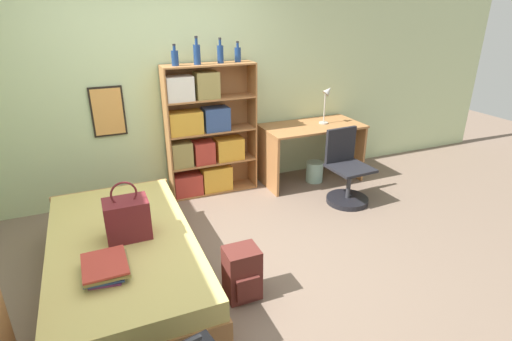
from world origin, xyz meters
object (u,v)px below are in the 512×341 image
Objects in this scene: bottle_green at (175,57)px; bottle_blue at (238,54)px; desk_chair at (346,180)px; book_stack_on_bed at (105,268)px; backpack at (242,273)px; waste_bin at (314,172)px; bookcase at (204,137)px; bed at (125,261)px; bottle_clear at (220,53)px; desk_lamp at (327,97)px; bottle_brown at (197,54)px; handbag at (127,218)px; desk at (311,142)px.

bottle_blue reaches higher than bottle_green.
desk_chair is (0.98, -0.89, -1.36)m from bottle_blue.
book_stack_on_bed is at bearing -117.33° from bottle_green.
backpack reaches higher than waste_bin.
book_stack_on_bed is 0.23× the size of bookcase.
bottle_blue is at bearing 43.33° from bed.
bottle_clear is 0.64× the size of backpack.
backpack is at bearing -135.79° from desk_lamp.
bottle_brown is 0.27m from bottle_clear.
handbag is 0.99m from backpack.
book_stack_on_bed is 1.61× the size of bottle_green.
bookcase is 3.19× the size of desk_lamp.
bottle_brown reaches higher than bottle_clear.
handbag is at bearing -166.41° from desk_chair.
bed is 7.52× the size of bottle_clear.
desk is at bearing -176.87° from desk_lamp.
bottle_green is at bearing 153.23° from desk_chair.
handbag is 2.05m from bottle_brown.
bottle_blue reaches higher than bookcase.
bottle_clear is 1.92m from waste_bin.
book_stack_on_bed is at bearing -148.22° from desk_lamp.
bottle_green is 0.24m from bottle_brown.
handbag is at bearing -117.86° from bottle_green.
bookcase is at bearing 37.26° from bottle_brown.
bed is 9.05× the size of bottle_blue.
bookcase reaches higher than desk_lamp.
book_stack_on_bed is at bearing -159.02° from desk_chair.
bookcase is 0.97m from bottle_clear.
bottle_green reaches higher than desk_lamp.
book_stack_on_bed is at bearing -131.52° from bottle_blue.
book_stack_on_bed is at bearing 177.00° from backpack.
handbag is at bearing -153.17° from waste_bin.
bookcase is 1.52m from waste_bin.
bed is at bearing -132.86° from bottle_clear.
bottle_green is (0.98, 1.89, 1.12)m from book_stack_on_bed.
desk_chair is at bearing -84.04° from desk.
desk_lamp is (1.59, -0.14, -0.58)m from bottle_brown.
bottle_clear is at bearing 171.49° from desk.
bottle_clear is (1.34, 1.45, 1.42)m from bed.
desk_lamp is at bearing -4.73° from bottle_green.
desk_lamp is at bearing 44.21° from backpack.
waste_bin is (2.43, 1.23, -0.49)m from handbag.
desk is at bearing 27.40° from bed.
backpack is (-1.71, -1.08, -0.06)m from desk_chair.
bottle_green is (-0.27, -0.02, 0.92)m from bookcase.
bottle_green reaches higher than bed.
backpack is at bearing -98.27° from bookcase.
bottle_green is 2.25m from waste_bin.
desk is 0.40m from waste_bin.
desk_lamp is (2.60, 1.31, 0.46)m from handbag.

